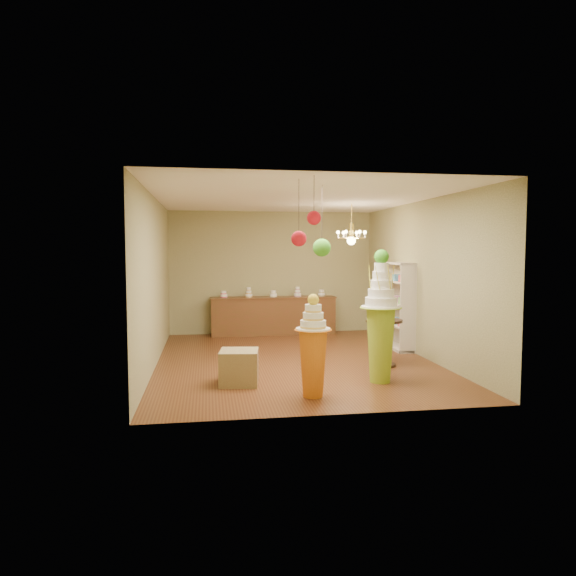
{
  "coord_description": "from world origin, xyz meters",
  "views": [
    {
      "loc": [
        -1.58,
        -9.35,
        2.05
      ],
      "look_at": [
        -0.1,
        0.0,
        1.35
      ],
      "focal_mm": 32.0,
      "sensor_mm": 36.0,
      "label": 1
    }
  ],
  "objects": [
    {
      "name": "pedestal_green",
      "position": [
        1.07,
        -1.8,
        0.86
      ],
      "size": [
        0.78,
        0.78,
        2.06
      ],
      "rotation": [
        0.0,
        0.0,
        0.38
      ],
      "color": "#92B928",
      "rests_on": "floor"
    },
    {
      "name": "pom_red_left",
      "position": [
        -0.36,
        -2.55,
        2.21
      ],
      "size": [
        0.21,
        0.21,
        0.9
      ],
      "color": "#40342E",
      "rests_on": "ceiling"
    },
    {
      "name": "chandelier",
      "position": [
        1.35,
        0.88,
        2.3
      ],
      "size": [
        0.72,
        0.72,
        0.85
      ],
      "rotation": [
        0.0,
        0.0,
        -0.16
      ],
      "color": "#E9C752",
      "rests_on": "ceiling"
    },
    {
      "name": "shelving_unit",
      "position": [
        2.34,
        0.8,
        0.9
      ],
      "size": [
        0.33,
        1.2,
        1.8
      ],
      "color": "beige",
      "rests_on": "floor"
    },
    {
      "name": "pom_red_right",
      "position": [
        -0.23,
        -2.91,
        2.46
      ],
      "size": [
        0.18,
        0.18,
        0.63
      ],
      "color": "#40342E",
      "rests_on": "ceiling"
    },
    {
      "name": "pedestal_orange",
      "position": [
        -0.13,
        -2.41,
        0.6
      ],
      "size": [
        0.59,
        0.59,
        1.45
      ],
      "rotation": [
        0.0,
        0.0,
        0.28
      ],
      "color": "orange",
      "rests_on": "floor"
    },
    {
      "name": "ceiling",
      "position": [
        0.0,
        0.0,
        3.0
      ],
      "size": [
        6.5,
        6.5,
        0.0
      ],
      "primitive_type": "plane",
      "rotation": [
        3.14,
        0.0,
        0.0
      ],
      "color": "white",
      "rests_on": "ground"
    },
    {
      "name": "burlap_riser",
      "position": [
        -1.11,
        -1.58,
        0.26
      ],
      "size": [
        0.65,
        0.65,
        0.52
      ],
      "primitive_type": "cube",
      "rotation": [
        0.0,
        0.0,
        -0.13
      ],
      "color": "olive",
      "rests_on": "floor"
    },
    {
      "name": "pom_green_mid",
      "position": [
        0.08,
        -2.02,
        2.09
      ],
      "size": [
        0.26,
        0.26,
        1.04
      ],
      "color": "#40342E",
      "rests_on": "ceiling"
    },
    {
      "name": "wall_back",
      "position": [
        0.0,
        3.25,
        1.5
      ],
      "size": [
        5.0,
        0.04,
        3.0
      ],
      "primitive_type": "cube",
      "color": "#959264",
      "rests_on": "ground"
    },
    {
      "name": "wall_front",
      "position": [
        0.0,
        -3.25,
        1.5
      ],
      "size": [
        5.0,
        0.04,
        3.0
      ],
      "primitive_type": "cube",
      "color": "#959264",
      "rests_on": "ground"
    },
    {
      "name": "round_table",
      "position": [
        1.5,
        -0.74,
        0.54
      ],
      "size": [
        0.77,
        0.77,
        0.83
      ],
      "rotation": [
        0.0,
        0.0,
        -0.21
      ],
      "color": "black",
      "rests_on": "floor"
    },
    {
      "name": "vase",
      "position": [
        1.5,
        -0.74,
        0.92
      ],
      "size": [
        0.17,
        0.17,
        0.17
      ],
      "primitive_type": "imported",
      "rotation": [
        0.0,
        0.0,
        0.04
      ],
      "color": "beige",
      "rests_on": "round_table"
    },
    {
      "name": "wall_right",
      "position": [
        2.5,
        0.0,
        1.5
      ],
      "size": [
        0.04,
        6.5,
        3.0
      ],
      "primitive_type": "cube",
      "color": "#959264",
      "rests_on": "ground"
    },
    {
      "name": "floor",
      "position": [
        0.0,
        0.0,
        0.0
      ],
      "size": [
        6.5,
        6.5,
        0.0
      ],
      "primitive_type": "plane",
      "color": "#542C16",
      "rests_on": "ground"
    },
    {
      "name": "wall_left",
      "position": [
        -2.5,
        0.0,
        1.5
      ],
      "size": [
        0.04,
        6.5,
        3.0
      ],
      "primitive_type": "cube",
      "color": "#959264",
      "rests_on": "ground"
    },
    {
      "name": "sideboard",
      "position": [
        0.0,
        2.97,
        0.48
      ],
      "size": [
        3.04,
        0.54,
        1.16
      ],
      "color": "brown",
      "rests_on": "floor"
    }
  ]
}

